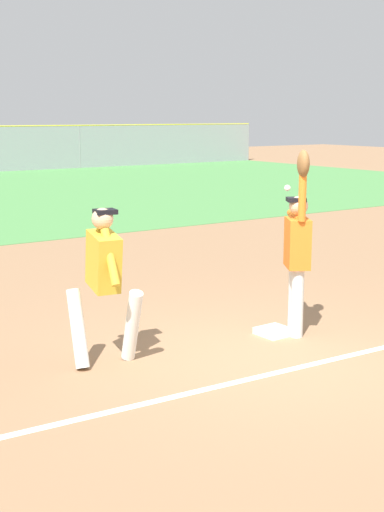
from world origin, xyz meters
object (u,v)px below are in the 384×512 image
object	(u,v)px
first_base	(274,331)
fielder	(298,246)
runner	(104,275)
baseball	(287,188)
parked_car_blue	(34,151)

from	to	relation	value
first_base	fielder	xyz separation A→B (m)	(0.21, -0.15, 1.08)
runner	baseball	bearing A→B (deg)	4.14
first_base	runner	xyz separation A→B (m)	(-2.23, 0.21, 0.96)
fielder	baseball	bearing A→B (deg)	-42.78
first_base	parked_car_blue	xyz separation A→B (m)	(9.75, 31.47, 0.63)
runner	baseball	xyz separation A→B (m)	(2.40, -0.20, 0.81)
fielder	runner	world-z (taller)	fielder
parked_car_blue	first_base	bearing A→B (deg)	-108.23
fielder	baseball	xyz separation A→B (m)	(-0.04, 0.16, 0.69)
fielder	parked_car_blue	size ratio (longest dim) A/B	0.51
first_base	baseball	distance (m)	1.78
baseball	parked_car_blue	world-z (taller)	baseball
baseball	parked_car_blue	size ratio (longest dim) A/B	0.02
runner	parked_car_blue	bearing A→B (deg)	77.85
fielder	parked_car_blue	distance (m)	33.03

